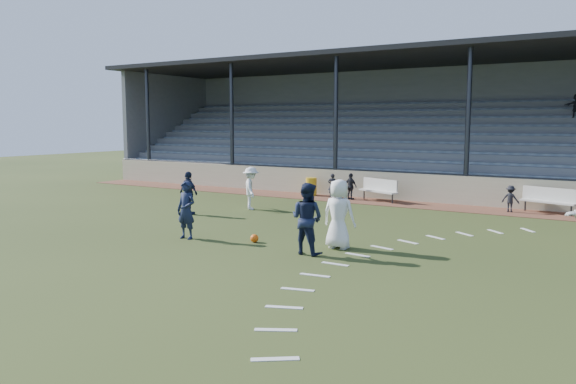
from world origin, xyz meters
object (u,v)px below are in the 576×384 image
object	(u,v)px
trash_bin	(311,187)
player_navy_lead	(186,210)
player_white_lead	(339,214)
bench_right	(548,198)
football	(254,238)
bench_left	(379,188)

from	to	relation	value
trash_bin	player_navy_lead	distance (m)	10.61
player_white_lead	bench_right	bearing A→B (deg)	-113.97
football	player_white_lead	bearing A→B (deg)	13.45
trash_bin	bench_left	bearing A→B (deg)	-2.45
player_navy_lead	football	bearing A→B (deg)	15.90
bench_right	player_white_lead	distance (m)	10.22
trash_bin	player_white_lead	world-z (taller)	player_white_lead
bench_right	football	size ratio (longest dim) A/B	8.70
bench_right	football	distance (m)	11.85
bench_left	player_white_lead	xyz separation A→B (m)	(2.58, -9.15, 0.35)
football	player_navy_lead	world-z (taller)	player_navy_lead
bench_right	trash_bin	bearing A→B (deg)	-162.36
football	player_white_lead	distance (m)	2.57
bench_left	player_navy_lead	bearing A→B (deg)	-76.99
trash_bin	football	bearing A→B (deg)	-69.74
bench_left	trash_bin	distance (m)	3.43
player_white_lead	football	bearing A→B (deg)	13.00
bench_right	player_navy_lead	xyz separation A→B (m)	(-8.43, -10.54, 0.26)
bench_left	football	distance (m)	9.73
football	player_white_lead	size ratio (longest dim) A/B	0.12
bench_left	player_white_lead	size ratio (longest dim) A/B	1.07
football	trash_bin	bearing A→B (deg)	110.26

